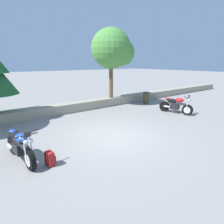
{
  "coord_description": "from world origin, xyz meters",
  "views": [
    {
      "loc": [
        -4.51,
        -5.92,
        3.03
      ],
      "look_at": [
        0.9,
        1.2,
        0.65
      ],
      "focal_mm": 30.26,
      "sensor_mm": 36.0,
      "label": 1
    }
  ],
  "objects_px": {
    "trash_bin": "(146,98)",
    "motorcycle_blue_near_left": "(20,147)",
    "leafy_tree_mid_right": "(113,50)",
    "motorcycle_red_centre": "(176,105)",
    "rider_backpack": "(50,158)"
  },
  "relations": [
    {
      "from": "leafy_tree_mid_right",
      "to": "motorcycle_red_centre",
      "type": "bearing_deg",
      "value": -67.96
    },
    {
      "from": "trash_bin",
      "to": "motorcycle_red_centre",
      "type": "bearing_deg",
      "value": -101.56
    },
    {
      "from": "motorcycle_red_centre",
      "to": "rider_backpack",
      "type": "height_order",
      "value": "motorcycle_red_centre"
    },
    {
      "from": "trash_bin",
      "to": "leafy_tree_mid_right",
      "type": "bearing_deg",
      "value": 154.63
    },
    {
      "from": "motorcycle_blue_near_left",
      "to": "motorcycle_red_centre",
      "type": "xyz_separation_m",
      "value": [
        8.84,
        0.5,
        0.0
      ]
    },
    {
      "from": "motorcycle_red_centre",
      "to": "rider_backpack",
      "type": "distance_m",
      "value": 8.32
    },
    {
      "from": "motorcycle_red_centre",
      "to": "leafy_tree_mid_right",
      "type": "relative_size",
      "value": 0.44
    },
    {
      "from": "motorcycle_blue_near_left",
      "to": "rider_backpack",
      "type": "height_order",
      "value": "motorcycle_blue_near_left"
    },
    {
      "from": "trash_bin",
      "to": "motorcycle_blue_near_left",
      "type": "bearing_deg",
      "value": -159.56
    },
    {
      "from": "motorcycle_blue_near_left",
      "to": "rider_backpack",
      "type": "xyz_separation_m",
      "value": [
        0.62,
        -0.81,
        -0.24
      ]
    },
    {
      "from": "trash_bin",
      "to": "rider_backpack",
      "type": "bearing_deg",
      "value": -153.86
    },
    {
      "from": "motorcycle_blue_near_left",
      "to": "motorcycle_red_centre",
      "type": "distance_m",
      "value": 8.85
    },
    {
      "from": "motorcycle_red_centre",
      "to": "trash_bin",
      "type": "distance_m",
      "value": 3.08
    },
    {
      "from": "motorcycle_red_centre",
      "to": "trash_bin",
      "type": "height_order",
      "value": "motorcycle_red_centre"
    },
    {
      "from": "rider_backpack",
      "to": "leafy_tree_mid_right",
      "type": "relative_size",
      "value": 0.1
    }
  ]
}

